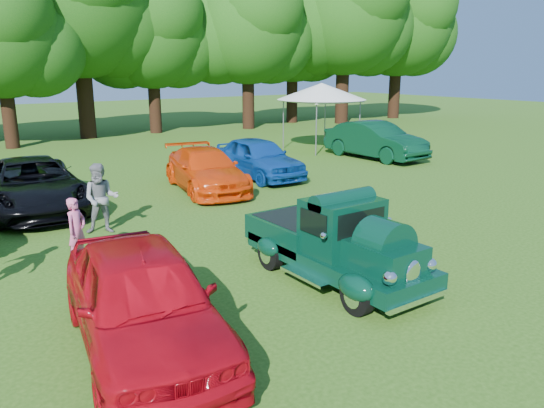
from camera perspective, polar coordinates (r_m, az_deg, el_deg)
ground at (r=10.54m, az=0.84°, el=-8.97°), size 120.00×120.00×0.00m
hero_pickup at (r=10.78m, az=6.73°, el=-4.27°), size 2.04×4.39×1.72m
red_convertible at (r=8.29m, az=-13.74°, el=-9.95°), size 2.69×5.08×1.65m
back_car_black at (r=17.35m, az=-24.31°, el=1.87°), size 2.96×5.78×1.56m
back_car_orange at (r=18.63m, az=-7.13°, el=3.65°), size 2.92×5.25×1.44m
back_car_blue at (r=20.61m, az=-1.47°, el=4.99°), size 1.99×4.65×1.57m
back_car_green at (r=25.53m, az=11.02°, el=6.75°), size 1.98×5.26×1.71m
spectator_pink at (r=12.36m, az=-20.27°, el=-2.69°), size 0.64×0.60×1.47m
spectator_grey at (r=14.31m, az=-17.89°, el=0.55°), size 1.10×1.00×1.83m
canopy_tent at (r=27.67m, az=5.36°, el=11.92°), size 4.68×4.68×3.41m
tree_line at (r=32.65m, az=-23.86°, el=18.66°), size 64.97×11.23×12.47m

